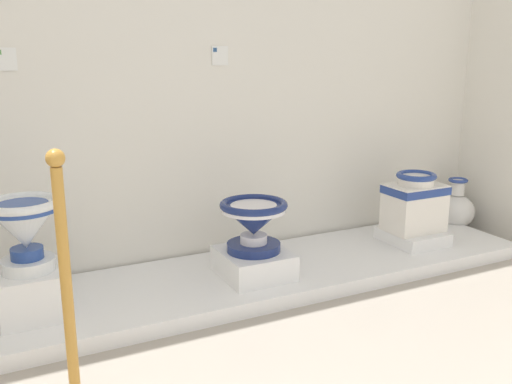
% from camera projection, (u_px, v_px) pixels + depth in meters
% --- Properties ---
extents(wall_back, '(4.16, 0.06, 2.92)m').
position_uv_depth(wall_back, '(218.00, 23.00, 3.29)').
color(wall_back, white).
rests_on(wall_back, ground_plane).
extents(display_platform, '(3.52, 0.79, 0.08)m').
position_uv_depth(display_platform, '(252.00, 277.00, 3.24)').
color(display_platform, white).
rests_on(display_platform, ground_plane).
extents(plinth_block_slender_white, '(0.29, 0.33, 0.22)m').
position_uv_depth(plinth_block_slender_white, '(31.00, 293.00, 2.66)').
color(plinth_block_slender_white, white).
rests_on(plinth_block_slender_white, display_platform).
extents(antique_toilet_slender_white, '(0.34, 0.34, 0.34)m').
position_uv_depth(antique_toilet_slender_white, '(24.00, 226.00, 2.58)').
color(antique_toilet_slender_white, white).
rests_on(antique_toilet_slender_white, plinth_block_slender_white).
extents(plinth_block_squat_floral, '(0.36, 0.39, 0.14)m').
position_uv_depth(plinth_block_squat_floral, '(254.00, 263.00, 3.14)').
color(plinth_block_squat_floral, white).
rests_on(plinth_block_squat_floral, display_platform).
extents(antique_toilet_squat_floral, '(0.37, 0.37, 0.28)m').
position_uv_depth(antique_toilet_squat_floral, '(254.00, 220.00, 3.08)').
color(antique_toilet_squat_floral, navy).
rests_on(antique_toilet_squat_floral, plinth_block_squat_floral).
extents(plinth_block_rightmost, '(0.34, 0.38, 0.08)m').
position_uv_depth(plinth_block_rightmost, '(412.00, 236.00, 3.70)').
color(plinth_block_rightmost, white).
rests_on(plinth_block_rightmost, display_platform).
extents(antique_toilet_rightmost, '(0.37, 0.26, 0.38)m').
position_uv_depth(antique_toilet_rightmost, '(415.00, 201.00, 3.64)').
color(antique_toilet_rightmost, white).
rests_on(antique_toilet_rightmost, plinth_block_rightmost).
extents(info_placard_first, '(0.10, 0.01, 0.11)m').
position_uv_depth(info_placard_first, '(6.00, 59.00, 2.80)').
color(info_placard_first, white).
extents(info_placard_second, '(0.10, 0.01, 0.11)m').
position_uv_depth(info_placard_second, '(220.00, 55.00, 3.30)').
color(info_placard_second, white).
extents(decorative_vase_spare, '(0.27, 0.27, 0.40)m').
position_uv_depth(decorative_vase_spare, '(456.00, 210.00, 4.17)').
color(decorative_vase_spare, '#2C4290').
rests_on(decorative_vase_spare, ground_plane).
extents(stanchion_post_near_left, '(0.23, 0.23, 0.99)m').
position_uv_depth(stanchion_post_near_left, '(71.00, 335.00, 1.99)').
color(stanchion_post_near_left, gold).
rests_on(stanchion_post_near_left, ground_plane).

